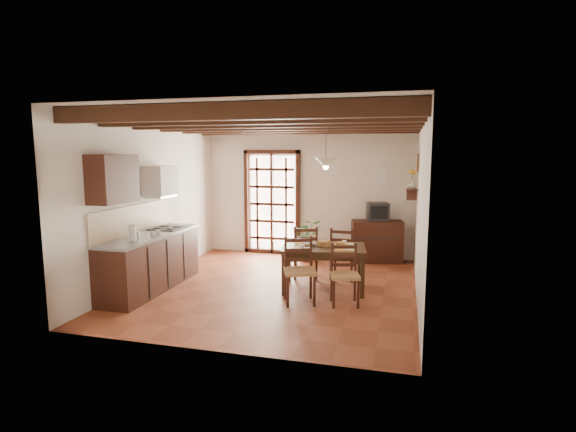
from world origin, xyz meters
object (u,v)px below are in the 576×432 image
(chair_near_left, at_px, (300,283))
(dining_table, at_px, (324,252))
(chair_far_left, at_px, (306,261))
(potted_plant, at_px, (307,233))
(chair_far_right, at_px, (343,263))
(pendant_lamp, at_px, (326,162))
(kitchen_counter, at_px, (151,261))
(sideboard, at_px, (377,241))
(chair_near_right, at_px, (344,286))
(crt_tv, at_px, (378,211))

(chair_near_left, bearing_deg, dining_table, 51.96)
(chair_far_left, height_order, potted_plant, potted_plant)
(dining_table, distance_m, chair_far_right, 0.83)
(chair_far_right, bearing_deg, pendant_lamp, 74.02)
(kitchen_counter, distance_m, pendant_lamp, 3.27)
(chair_far_right, xyz_separation_m, sideboard, (0.49, 1.42, 0.14))
(chair_near_right, xyz_separation_m, chair_far_right, (-0.20, 1.34, 0.01))
(sideboard, relative_size, potted_plant, 0.56)
(chair_near_left, height_order, sideboard, chair_near_left)
(crt_tv, height_order, potted_plant, potted_plant)
(chair_near_left, xyz_separation_m, sideboard, (0.95, 2.86, 0.12))
(chair_far_left, xyz_separation_m, chair_far_right, (0.65, 0.10, -0.01))
(dining_table, xyz_separation_m, chair_near_right, (0.43, -0.62, -0.35))
(kitchen_counter, height_order, chair_near_right, kitchen_counter)
(chair_far_right, relative_size, potted_plant, 0.52)
(kitchen_counter, xyz_separation_m, potted_plant, (2.04, 2.58, 0.10))
(kitchen_counter, xyz_separation_m, chair_near_right, (3.16, 0.06, -0.19))
(crt_tv, relative_size, pendant_lamp, 0.58)
(crt_tv, xyz_separation_m, potted_plant, (-1.41, -0.24, -0.47))
(chair_near_right, xyz_separation_m, crt_tv, (0.29, 2.76, 0.76))
(dining_table, height_order, pendant_lamp, pendant_lamp)
(chair_far_left, distance_m, crt_tv, 2.04)
(chair_far_right, distance_m, pendant_lamp, 1.90)
(dining_table, xyz_separation_m, pendant_lamp, (0.00, 0.10, 1.45))
(chair_far_left, relative_size, crt_tv, 1.94)
(dining_table, distance_m, chair_near_right, 0.83)
(pendant_lamp, bearing_deg, sideboard, 70.64)
(sideboard, bearing_deg, chair_near_right, -108.34)
(pendant_lamp, bearing_deg, dining_table, -90.00)
(chair_far_right, bearing_deg, potted_plant, -48.11)
(potted_plant, bearing_deg, chair_near_right, -66.02)
(chair_near_left, bearing_deg, crt_tv, 51.37)
(chair_near_left, relative_size, chair_far_right, 1.05)
(dining_table, xyz_separation_m, chair_far_left, (-0.43, 0.62, -0.33))
(dining_table, bearing_deg, pendant_lamp, 81.47)
(chair_far_right, relative_size, crt_tv, 1.89)
(potted_plant, bearing_deg, chair_far_left, -78.27)
(chair_near_right, relative_size, potted_plant, 0.50)
(chair_far_right, xyz_separation_m, potted_plant, (-0.92, 1.18, 0.28))
(kitchen_counter, height_order, chair_far_left, kitchen_counter)
(chair_near_right, xyz_separation_m, pendant_lamp, (-0.43, 0.72, 1.80))
(dining_table, height_order, chair_near_left, chair_near_left)
(chair_far_left, distance_m, potted_plant, 1.33)
(kitchen_counter, xyz_separation_m, chair_far_right, (2.96, 1.40, -0.18))
(crt_tv, bearing_deg, pendant_lamp, -122.97)
(kitchen_counter, height_order, chair_far_right, kitchen_counter)
(sideboard, xyz_separation_m, crt_tv, (0.00, -0.01, 0.62))
(kitchen_counter, relative_size, potted_plant, 1.26)
(kitchen_counter, bearing_deg, chair_far_left, 29.47)
(chair_far_left, xyz_separation_m, crt_tv, (1.15, 1.52, 0.74))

